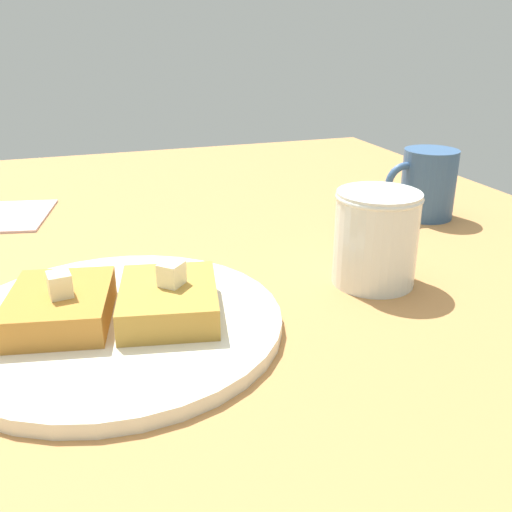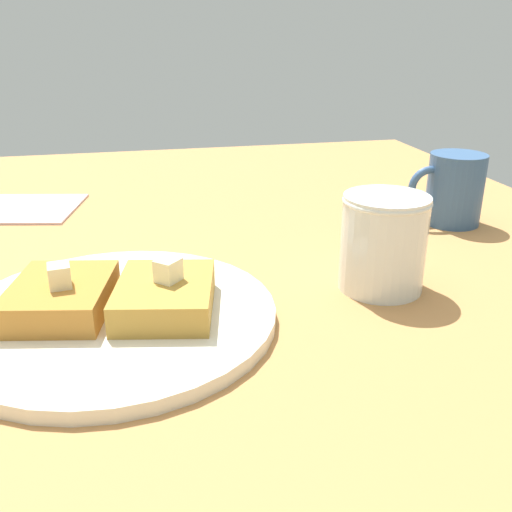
{
  "view_description": "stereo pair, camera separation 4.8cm",
  "coord_description": "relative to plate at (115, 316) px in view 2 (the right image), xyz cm",
  "views": [
    {
      "loc": [
        -0.52,
        50.0,
        24.34
      ],
      "look_at": [
        -14.83,
        8.06,
        6.34
      ],
      "focal_mm": 40.0,
      "sensor_mm": 36.0,
      "label": 1
    },
    {
      "loc": [
        -5.12,
        51.3,
        24.34
      ],
      "look_at": [
        -14.83,
        8.06,
        6.34
      ],
      "focal_mm": 40.0,
      "sensor_mm": 36.0,
      "label": 2
    }
  ],
  "objects": [
    {
      "name": "butter_pat_primary",
      "position": [
        -4.43,
        0.62,
        3.89
      ],
      "size": [
        2.45,
        2.45,
        1.82
      ],
      "primitive_type": "cube",
      "rotation": [
        0.0,
        0.0,
        0.82
      ],
      "color": "#F6F1C9",
      "rests_on": "toast_slice_left"
    },
    {
      "name": "coffee_mug",
      "position": [
        -39.74,
        -16.98,
        3.63
      ],
      "size": [
        9.4,
        6.59,
        8.51
      ],
      "color": "#355682",
      "rests_on": "table_surface"
    },
    {
      "name": "syrup_jar",
      "position": [
        -23.76,
        -1.64,
        3.46
      ],
      "size": [
        7.8,
        7.8,
        8.76
      ],
      "color": "#592607",
      "rests_on": "table_surface"
    },
    {
      "name": "napkin",
      "position": [
        12.74,
        -34.34,
        -0.5
      ],
      "size": [
        17.72,
        15.61,
        0.3
      ],
      "primitive_type": "cube",
      "rotation": [
        0.0,
        0.0,
        -0.21
      ],
      "color": "beige",
      "rests_on": "table_surface"
    },
    {
      "name": "toast_slice_left",
      "position": [
        -4.06,
        0.82,
        1.74
      ],
      "size": [
        9.19,
        10.66,
        2.47
      ],
      "primitive_type": "cube",
      "rotation": [
        0.0,
        0.0,
        -0.2
      ],
      "color": "#B08233",
      "rests_on": "plate"
    },
    {
      "name": "toast_slice_middle",
      "position": [
        4.06,
        -0.82,
        1.74
      ],
      "size": [
        9.19,
        10.66,
        2.47
      ],
      "primitive_type": "cube",
      "rotation": [
        0.0,
        0.0,
        -0.2
      ],
      "color": "#B4762E",
      "rests_on": "plate"
    },
    {
      "name": "fork",
      "position": [
        7.78,
        -3.89,
        0.68
      ],
      "size": [
        13.12,
        11.46,
        0.36
      ],
      "color": "silver",
      "rests_on": "plate"
    },
    {
      "name": "butter_pat_secondary",
      "position": [
        3.84,
        -0.12,
        3.89
      ],
      "size": [
        1.85,
        2.01,
        1.82
      ],
      "primitive_type": "cube",
      "rotation": [
        0.0,
        0.0,
        1.69
      ],
      "color": "#F1E7B5",
      "rests_on": "toast_slice_middle"
    },
    {
      "name": "plate",
      "position": [
        0.0,
        0.0,
        0.0
      ],
      "size": [
        26.06,
        26.06,
        1.15
      ],
      "color": "silver",
      "rests_on": "table_surface"
    },
    {
      "name": "table_surface",
      "position": [
        2.95,
        -8.88,
        -1.57
      ],
      "size": [
        120.69,
        120.69,
        1.84
      ],
      "primitive_type": "cube",
      "color": "#B07944",
      "rests_on": "ground"
    }
  ]
}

